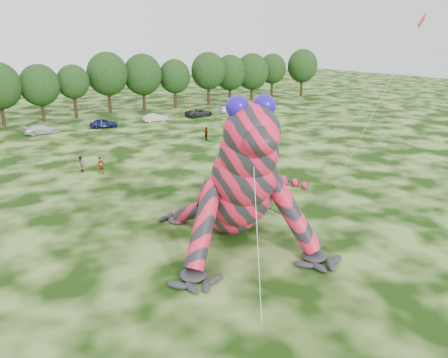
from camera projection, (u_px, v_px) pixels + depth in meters
name	position (u px, v px, depth m)	size (l,w,h in m)	color
ground	(337.00, 253.00, 27.48)	(240.00, 240.00, 0.00)	#16330A
inflatable_gecko	(225.00, 159.00, 29.82)	(16.85, 20.00, 10.00)	red
flying_kite	(415.00, 35.00, 33.48)	(3.77, 5.10, 15.18)	red
tree_8	(41.00, 93.00, 68.33)	(6.14, 5.53, 8.94)	black
tree_9	(74.00, 92.00, 71.50)	(5.27, 4.74, 8.68)	black
tree_10	(108.00, 83.00, 75.60)	(7.09, 6.38, 10.50)	black
tree_11	(143.00, 82.00, 78.82)	(7.01, 6.31, 10.07)	black
tree_12	(175.00, 84.00, 82.00)	(5.99, 5.39, 8.97)	black
tree_13	(208.00, 79.00, 85.19)	(6.83, 6.15, 10.13)	black
tree_14	(230.00, 78.00, 89.97)	(6.82, 6.14, 9.40)	black
tree_15	(252.00, 77.00, 91.90)	(7.17, 6.45, 9.63)	black
tree_16	(272.00, 75.00, 96.96)	(6.26, 5.63, 9.37)	black
tree_17	(302.00, 73.00, 98.21)	(6.98, 6.28, 10.30)	black
car_3	(42.00, 129.00, 60.66)	(1.90, 4.66, 1.35)	silver
car_4	(104.00, 123.00, 64.84)	(1.62, 4.04, 1.37)	#141846
car_5	(155.00, 118.00, 69.49)	(1.37, 3.92, 1.29)	beige
car_6	(199.00, 113.00, 73.74)	(2.21, 4.80, 1.33)	#28282B
car_7	(231.00, 109.00, 77.25)	(1.84, 4.53, 1.31)	white
spectator_3	(206.00, 134.00, 57.03)	(1.01, 0.42, 1.72)	gray
spectator_1	(81.00, 164.00, 43.58)	(0.79, 0.61, 1.62)	gray
spectator_2	(242.00, 129.00, 59.75)	(1.07, 0.62, 1.66)	gray
spectator_0	(101.00, 166.00, 42.88)	(0.64, 0.42, 1.76)	gray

